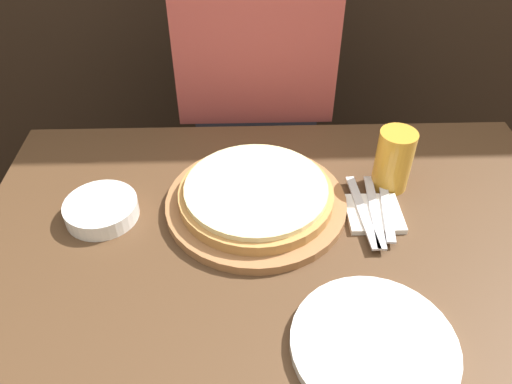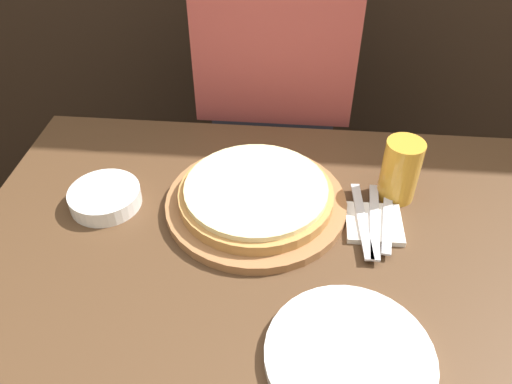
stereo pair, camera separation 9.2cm
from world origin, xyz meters
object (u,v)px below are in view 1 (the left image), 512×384
pizza_on_board (256,198)px  spoon (387,210)px  side_bowl (101,210)px  fork (362,211)px  diner_person (255,127)px  dinner_plate (374,345)px  beer_glass (394,158)px  dinner_knife (374,210)px

pizza_on_board → spoon: bearing=-7.5°
side_bowl → fork: size_ratio=0.68×
pizza_on_board → diner_person: bearing=88.6°
dinner_plate → diner_person: size_ratio=0.19×
spoon → diner_person: diner_person is taller
pizza_on_board → diner_person: (0.01, 0.45, -0.12)m
dinner_plate → diner_person: 0.81m
dinner_plate → fork: (0.04, 0.30, 0.01)m
beer_glass → spoon: (-0.03, -0.10, -0.06)m
fork → dinner_knife: (0.02, 0.00, 0.00)m
dinner_plate → fork: dinner_plate is taller
fork → spoon: size_ratio=1.18×
fork → diner_person: size_ratio=0.16×
fork → spoon: 0.05m
spoon → dinner_knife: bearing=180.0°
beer_glass → side_bowl: beer_glass is taller
dinner_knife → spoon: 0.02m
dinner_knife → pizza_on_board: bearing=171.8°
fork → dinner_knife: size_ratio=1.00×
diner_person → side_bowl: bearing=-124.6°
pizza_on_board → dinner_knife: pizza_on_board is taller
dinner_plate → side_bowl: 0.58m
diner_person → pizza_on_board: bearing=-91.4°
dinner_plate → dinner_knife: bearing=78.0°
pizza_on_board → dinner_plate: pizza_on_board is taller
dinner_plate → spoon: (0.09, 0.30, 0.01)m
pizza_on_board → dinner_plate: size_ratio=1.41×
fork → dinner_plate: bearing=-97.4°
side_bowl → diner_person: (0.32, 0.47, -0.12)m
dinner_knife → spoon: same height
dinner_plate → side_bowl: side_bowl is taller
beer_glass → spoon: bearing=-105.9°
fork → spoon: (0.05, 0.00, 0.00)m
pizza_on_board → fork: bearing=-9.2°
pizza_on_board → spoon: 0.27m
side_bowl → diner_person: diner_person is taller
pizza_on_board → fork: size_ratio=1.73×
pizza_on_board → beer_glass: size_ratio=2.74×
pizza_on_board → beer_glass: (0.29, 0.06, 0.05)m
dinner_plate → fork: 0.30m
spoon → dinner_plate: bearing=-106.4°
beer_glass → dinner_knife: size_ratio=0.63×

